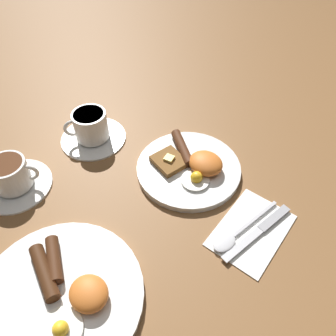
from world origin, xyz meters
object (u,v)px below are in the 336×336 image
Objects in this scene: teacup_near at (91,129)px; spoon at (231,237)px; breakfast_plate_near at (190,167)px; breakfast_plate_far at (61,295)px; knife at (261,229)px; teacup_far at (12,177)px.

teacup_near is 0.91× the size of spoon.
teacup_near reaches higher than breakfast_plate_near.
teacup_near is (0.25, 0.08, 0.02)m from breakfast_plate_near.
breakfast_plate_far reaches higher than knife.
teacup_near reaches higher than teacup_far.
spoon is at bearing -179.60° from teacup_near.
breakfast_plate_near is at bearing -107.62° from spoon.
breakfast_plate_near reaches higher than breakfast_plate_far.
breakfast_plate_near is 1.46× the size of teacup_near.
breakfast_plate_far is 1.77× the size of teacup_near.
teacup_near reaches higher than spoon.
spoon is at bearing -153.00° from teacup_far.
teacup_near is 0.87× the size of knife.
spoon is at bearing 154.72° from breakfast_plate_near.
teacup_far is at bearing 50.14° from breakfast_plate_near.
spoon is at bearing -22.00° from knife.
teacup_near is 1.03× the size of teacup_far.
teacup_near is at bearing 18.93° from breakfast_plate_near.
breakfast_plate_near is at bearing -161.07° from teacup_near.
breakfast_plate_near is 1.33× the size of spoon.
teacup_far is 0.89× the size of spoon.
breakfast_plate_far reaches higher than spoon.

